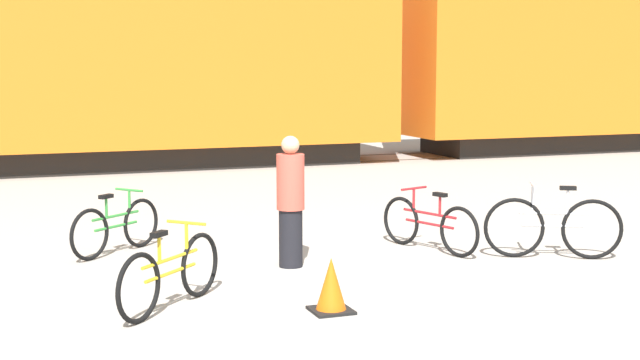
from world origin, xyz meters
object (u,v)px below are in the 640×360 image
freight_train (153,41)px  bicycle_maroon (429,224)px  bicycle_green (116,227)px  bicycle_yellow (171,274)px  person_in_red (291,202)px  traffic_cone (331,287)px  bicycle_silver (553,227)px

freight_train → bicycle_maroon: 11.31m
bicycle_green → bicycle_yellow: size_ratio=1.00×
freight_train → bicycle_maroon: (1.65, -10.87, -2.63)m
freight_train → bicycle_green: size_ratio=28.42×
freight_train → bicycle_maroon: bearing=-81.3°
person_in_red → traffic_cone: person_in_red is taller
person_in_red → bicycle_silver: bearing=-36.0°
bicycle_maroon → person_in_red: 2.07m
bicycle_maroon → bicycle_yellow: bicycle_yellow is taller
freight_train → bicycle_maroon: size_ratio=22.26×
bicycle_green → bicycle_silver: 5.59m
freight_train → bicycle_green: freight_train is taller
bicycle_green → bicycle_yellow: bicycle_yellow is taller
bicycle_maroon → bicycle_silver: bearing=-37.7°
bicycle_yellow → bicycle_silver: bicycle_silver is taller
bicycle_green → bicycle_yellow: 2.88m
bicycle_green → person_in_red: bearing=-38.7°
bicycle_maroon → traffic_cone: bicycle_maroon is taller
bicycle_green → bicycle_maroon: bearing=-18.0°
bicycle_maroon → bicycle_green: 4.08m
bicycle_yellow → person_in_red: 2.25m
bicycle_green → traffic_cone: size_ratio=2.33×
bicycle_silver → person_in_red: size_ratio=0.98×
freight_train → traffic_cone: freight_train is taller
freight_train → bicycle_yellow: bearing=-99.5°
bicycle_yellow → traffic_cone: bicycle_yellow is taller
bicycle_maroon → bicycle_silver: (1.25, -0.97, 0.05)m
bicycle_maroon → traffic_cone: bearing=-134.9°
bicycle_yellow → freight_train: bearing=80.5°
freight_train → bicycle_yellow: freight_train is taller
person_in_red → bicycle_yellow: bearing=-165.2°
freight_train → bicycle_yellow: size_ratio=28.38×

